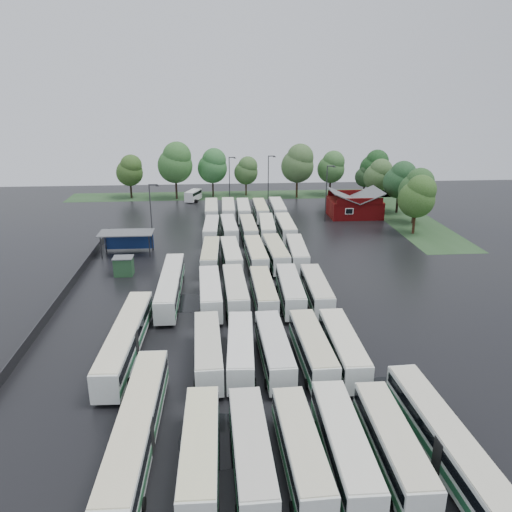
{
  "coord_description": "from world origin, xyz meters",
  "views": [
    {
      "loc": [
        -2.93,
        -52.96,
        24.67
      ],
      "look_at": [
        2.0,
        12.0,
        2.5
      ],
      "focal_mm": 35.0,
      "sensor_mm": 36.0,
      "label": 1
    }
  ],
  "objects": [
    {
      "name": "ground",
      "position": [
        0.0,
        0.0,
        0.0
      ],
      "size": [
        160.0,
        160.0,
        0.0
      ],
      "primitive_type": "plane",
      "color": "black",
      "rests_on": "ground"
    },
    {
      "name": "brick_building",
      "position": [
        24.0,
        42.77,
        1.87
      ],
      "size": [
        10.07,
        8.6,
        5.39
      ],
      "color": "maroon",
      "rests_on": "ground"
    },
    {
      "name": "wash_shed",
      "position": [
        -17.2,
        22.02,
        2.99
      ],
      "size": [
        8.2,
        4.2,
        3.58
      ],
      "color": "#2D2D30",
      "rests_on": "ground"
    },
    {
      "name": "utility_hut",
      "position": [
        -16.2,
        12.6,
        1.32
      ],
      "size": [
        2.7,
        2.2,
        2.62
      ],
      "color": "#204828",
      "rests_on": "ground"
    },
    {
      "name": "grass_strip_north",
      "position": [
        2.0,
        64.8,
        0.01
      ],
      "size": [
        80.0,
        10.0,
        0.01
      ],
      "primitive_type": "cube",
      "color": "#234120",
      "rests_on": "ground"
    },
    {
      "name": "grass_strip_east",
      "position": [
        34.0,
        42.8,
        0.01
      ],
      "size": [
        10.0,
        50.0,
        0.01
      ],
      "primitive_type": "cube",
      "color": "#234120",
      "rests_on": "ground"
    },
    {
      "name": "west_fence",
      "position": [
        -22.2,
        8.0,
        0.6
      ],
      "size": [
        0.1,
        50.0,
        1.2
      ],
      "primitive_type": "cube",
      "color": "#2D2D30",
      "rests_on": "ground"
    },
    {
      "name": "bus_r0c0",
      "position": [
        -4.57,
        -25.66,
        1.72
      ],
      "size": [
        2.52,
        11.29,
        3.13
      ],
      "rotation": [
        0.0,
        0.0,
        -0.01
      ],
      "color": "silver",
      "rests_on": "ground"
    },
    {
      "name": "bus_r0c1",
      "position": [
        -1.21,
        -25.96,
        1.72
      ],
      "size": [
        2.69,
        11.28,
        3.12
      ],
      "rotation": [
        0.0,
        0.0,
        0.03
      ],
      "color": "silver",
      "rests_on": "ground"
    },
    {
      "name": "bus_r0c2",
      "position": [
        2.11,
        -25.99,
        1.69
      ],
      "size": [
        2.72,
        11.09,
        3.07
      ],
      "rotation": [
        0.0,
        0.0,
        0.04
      ],
      "color": "silver",
      "rests_on": "ground"
    },
    {
      "name": "bus_r0c3",
      "position": [
        5.06,
        -25.87,
        1.77
      ],
      "size": [
        2.54,
        11.58,
        3.22
      ],
      "rotation": [
        0.0,
        0.0,
        -0.01
      ],
      "color": "silver",
      "rests_on": "ground"
    },
    {
      "name": "bus_r0c4",
      "position": [
        8.35,
        -25.99,
        1.73
      ],
      "size": [
        2.45,
        11.29,
        3.14
      ],
      "rotation": [
        0.0,
        0.0,
        -0.0
      ],
      "color": "silver",
      "rests_on": "ground"
    },
    {
      "name": "bus_r1c0",
      "position": [
        -4.27,
        -12.23,
        1.72
      ],
      "size": [
        2.83,
        11.33,
        3.13
      ],
      "rotation": [
        0.0,
        0.0,
        0.04
      ],
      "color": "silver",
      "rests_on": "ground"
    },
    {
      "name": "bus_r1c1",
      "position": [
        -1.27,
        -12.27,
        1.69
      ],
      "size": [
        2.84,
        11.12,
        3.07
      ],
      "rotation": [
        0.0,
        0.0,
        -0.05
      ],
      "color": "silver",
      "rests_on": "ground"
    },
    {
      "name": "bus_r1c2",
      "position": [
        1.81,
        -12.48,
        1.71
      ],
      "size": [
        2.74,
        11.27,
        3.12
      ],
      "rotation": [
        0.0,
        0.0,
        0.03
      ],
      "color": "silver",
      "rests_on": "ground"
    },
    {
      "name": "bus_r1c3",
      "position": [
        5.33,
        -12.67,
        1.75
      ],
      "size": [
        2.75,
        11.47,
        3.17
      ],
      "rotation": [
        0.0,
        0.0,
        0.03
      ],
      "color": "silver",
      "rests_on": "ground"
    },
    {
      "name": "bus_r1c4",
      "position": [
        8.21,
        -12.71,
        1.75
      ],
      "size": [
        2.5,
        11.44,
        3.18
      ],
      "rotation": [
        0.0,
        0.0,
        -0.01
      ],
      "color": "silver",
      "rests_on": "ground"
    },
    {
      "name": "bus_r2c0",
      "position": [
        -4.2,
        1.22,
        1.75
      ],
      "size": [
        2.89,
        11.51,
        3.18
      ],
      "rotation": [
        0.0,
        0.0,
        0.04
      ],
      "color": "silver",
      "rests_on": "ground"
    },
    {
      "name": "bus_r2c1",
      "position": [
        -1.25,
        1.43,
        1.77
      ],
      "size": [
        2.86,
        11.62,
        3.21
      ],
      "rotation": [
        0.0,
        0.0,
        0.04
      ],
      "color": "silver",
      "rests_on": "ground"
    },
    {
      "name": "bus_r2c2",
      "position": [
        2.04,
        1.04,
        1.7
      ],
      "size": [
        2.56,
        11.11,
        3.08
      ],
      "rotation": [
        0.0,
        0.0,
        0.02
      ],
      "color": "silver",
      "rests_on": "ground"
    },
    {
      "name": "bus_r2c3",
      "position": [
        5.26,
        1.24,
        1.75
      ],
      "size": [
        2.73,
        11.49,
        3.18
      ],
      "rotation": [
        0.0,
        0.0,
        -0.03
      ],
      "color": "silver",
      "rests_on": "ground"
    },
    {
      "name": "bus_r2c4",
      "position": [
        8.38,
        1.16,
        1.72
      ],
      "size": [
        2.58,
        11.25,
        3.12
      ],
      "rotation": [
        0.0,
        0.0,
        -0.02
      ],
      "color": "silver",
      "rests_on": "ground"
    },
    {
      "name": "bus_r3c0",
      "position": [
        -4.32,
        14.85,
        1.69
      ],
      "size": [
        2.71,
        11.14,
        3.08
      ],
      "rotation": [
        0.0,
        0.0,
        -0.03
      ],
      "color": "silver",
      "rests_on": "ground"
    },
    {
      "name": "bus_r3c1",
      "position": [
        -1.36,
        14.52,
        1.72
      ],
      "size": [
        2.94,
        11.31,
        3.12
      ],
      "rotation": [
        0.0,
        0.0,
        0.05
      ],
      "color": "silver",
      "rests_on": "ground"
    },
    {
      "name": "bus_r3c2",
      "position": [
        2.18,
        14.65,
        1.73
      ],
      "size": [
        2.83,
        11.41,
        3.15
      ],
      "rotation": [
        0.0,
        0.0,
        0.04
      ],
      "color": "silver",
      "rests_on": "ground"
    },
    {
      "name": "bus_r3c3",
      "position": [
        5.1,
        15.03,
        1.77
      ],
      "size": [
        2.94,
        11.64,
        3.21
      ],
      "rotation": [
        0.0,
        0.0,
        0.04
      ],
      "color": "silver",
      "rests_on": "ground"
    },
    {
      "name": "bus_r3c4",
      "position": [
        8.22,
        15.04,
        1.72
      ],
      "size": [
        2.89,
        11.33,
        3.13
      ],
      "rotation": [
        0.0,
        0.0,
        -0.05
      ],
      "color": "silver",
      "rests_on": "ground"
    },
    {
      "name": "bus_r4c0",
      "position": [
        -4.32,
        28.6,
        1.68
      ],
      "size": [
        2.71,
        11.03,
        3.05
      ],
      "rotation": [
        0.0,
        0.0,
        -0.04
      ],
      "color": "silver",
      "rests_on": "ground"
    },
    {
      "name": "bus_r4c1",
      "position": [
        -1.3,
        28.74,
        1.7
      ],
      "size": [
        2.85,
        11.19,
        3.09
      ],
      "rotation": [
        0.0,
        0.0,
        0.05
      ],
      "color": "silver",
      "rests_on": "ground"
    },
    {
      "name": "bus_r4c2",
      "position": [
        1.98,
        28.5,
        1.68
      ],
      "size": [
        2.59,
        11.05,
        3.06
      ],
      "rotation": [
        0.0,
        0.0,
        0.02
      ],
      "color": "silver",
      "rests_on": "ground"
    },
    {
      "name": "bus_r4c3",
      "position": [
        5.15,
        28.62,
        1.73
      ],
      "size": [
        2.92,
        11.43,
        3.15
      ],
      "rotation": [
        0.0,
        0.0,
        -0.05
      ],
      "color": "silver",
      "rests_on": "ground"
    },
    {
      "name": "bus_r4c4",
      "position": [
        8.34,
        28.47,
        1.75
      ],
      "size": [
        2.46,
        11.44,
        3.18
      ],
      "rotation": [
        0.0,
        0.0,
        -0.0
      ],
      "color": "silver",
      "rests_on": "ground"
    },
    {
      "name": "bus_r5c0",
      "position": [
        -4.4,
        41.94,
        1.77
      ],
      "size": [
        2.58,
        11.56,
        3.21
      ],
      "rotation": [
        0.0,
        0.0,
        0.01
      ],
      "color": "silver",
      "rests_on": "ground"
    },
    {
      "name": "bus_r5c1",
      "position": [
        -1.14,
        42.33,
        1.76
      ],
      "size": [
        2.54,
        11.49,
        3.19
      ],
      "rotation": [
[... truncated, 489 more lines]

